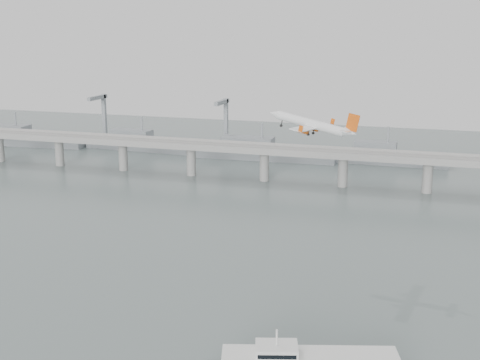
% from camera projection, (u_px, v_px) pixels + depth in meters
% --- Properties ---
extents(ground, '(900.00, 900.00, 0.00)m').
position_uv_depth(ground, '(190.00, 320.00, 215.67)').
color(ground, '#566362').
rests_on(ground, ground).
extents(bridge, '(800.00, 22.00, 23.90)m').
position_uv_depth(bridge, '(309.00, 156.00, 397.08)').
color(bridge, gray).
rests_on(bridge, ground).
extents(distant_fleet, '(453.00, 60.90, 40.00)m').
position_uv_depth(distant_fleet, '(133.00, 143.00, 505.58)').
color(distant_fleet, slate).
rests_on(distant_fleet, ground).
extents(airliner, '(37.84, 34.62, 9.95)m').
position_uv_depth(airliner, '(313.00, 124.00, 250.85)').
color(airliner, white).
rests_on(airliner, ground).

